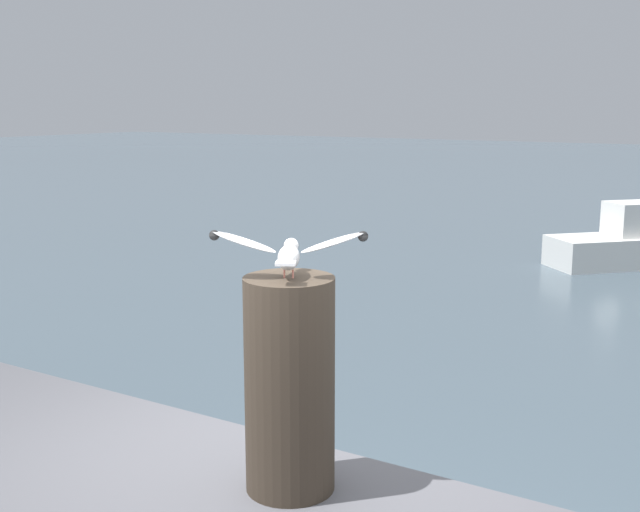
{
  "coord_description": "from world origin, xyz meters",
  "views": [
    {
      "loc": [
        1.97,
        -3.14,
        3.03
      ],
      "look_at": [
        0.16,
        -0.19,
        2.36
      ],
      "focal_mm": 44.58,
      "sensor_mm": 36.0,
      "label": 1
    }
  ],
  "objects": [
    {
      "name": "mooring_post",
      "position": [
        0.16,
        -0.44,
        1.84
      ],
      "size": [
        0.39,
        0.39,
        0.95
      ],
      "primitive_type": "cylinder",
      "color": "#382D23",
      "rests_on": "harbor_quay"
    },
    {
      "name": "seagull",
      "position": [
        0.16,
        -0.44,
        2.43
      ],
      "size": [
        0.62,
        0.41,
        0.2
      ],
      "color": "#C66F60",
      "rests_on": "mooring_post"
    }
  ]
}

